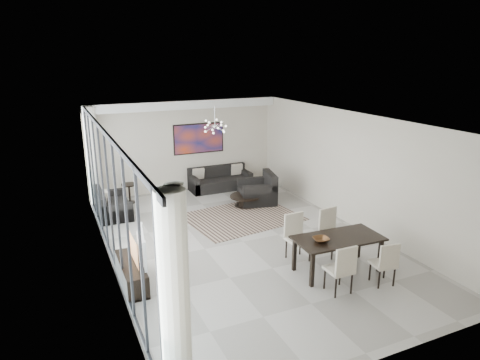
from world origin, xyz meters
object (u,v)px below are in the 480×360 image
dining_table (338,241)px  television (138,247)px  coffee_table (245,200)px  tv_console (131,273)px  sofa_main (220,182)px

dining_table → television: bearing=161.7°
coffee_table → dining_table: 4.31m
tv_console → dining_table: (3.90, -1.21, 0.43)m
sofa_main → dining_table: size_ratio=1.10×
coffee_table → dining_table: dining_table is taller
coffee_table → tv_console: size_ratio=0.64×
tv_console → television: television is taller
tv_console → dining_table: bearing=-17.3°
television → tv_console: bearing=107.0°
tv_console → television: size_ratio=1.38×
sofa_main → dining_table: dining_table is taller
coffee_table → dining_table: bearing=-89.4°
television → sofa_main: bearing=-28.1°
television → coffee_table: bearing=-41.9°
coffee_table → television: bearing=-140.5°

